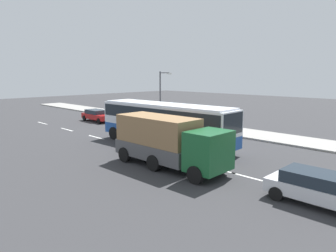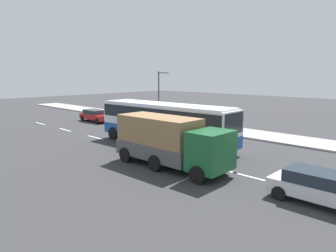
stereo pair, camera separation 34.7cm
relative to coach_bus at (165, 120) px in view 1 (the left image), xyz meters
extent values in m
plane|color=#333335|center=(-0.02, 0.09, -2.07)|extent=(120.00, 120.00, 0.00)
cube|color=gray|center=(-0.02, 8.80, -2.00)|extent=(80.00, 4.00, 0.15)
cube|color=white|center=(-18.16, -2.05, -2.07)|extent=(2.40, 0.16, 0.01)
cube|color=white|center=(-12.22, -2.05, -2.07)|extent=(2.40, 0.16, 0.01)
cube|color=white|center=(-6.74, -2.05, -2.07)|extent=(2.40, 0.16, 0.01)
cube|color=white|center=(-0.40, -2.05, -2.07)|extent=(2.40, 0.16, 0.01)
cube|color=white|center=(6.60, -2.05, -2.07)|extent=(2.40, 0.16, 0.01)
cube|color=white|center=(8.73, -2.05, -2.07)|extent=(2.40, 0.16, 0.01)
cube|color=#1E4C9E|center=(0.00, 0.00, -1.07)|extent=(12.24, 3.08, 0.90)
cube|color=silver|center=(0.00, 0.00, 0.26)|extent=(12.24, 3.08, 1.76)
cube|color=black|center=(0.00, 0.00, 0.51)|extent=(12.00, 3.10, 0.97)
cube|color=black|center=(6.02, 0.24, 0.35)|extent=(0.22, 2.39, 1.41)
cube|color=silver|center=(0.00, 0.00, 1.20)|extent=(11.75, 2.90, 0.12)
cylinder|color=black|center=(4.42, 1.42, -1.52)|extent=(1.11, 0.34, 1.10)
cylinder|color=black|center=(4.52, -1.07, -1.52)|extent=(1.11, 0.34, 1.10)
cylinder|color=black|center=(-3.71, 1.10, -1.52)|extent=(1.11, 0.34, 1.10)
cylinder|color=black|center=(-3.61, -1.39, -1.52)|extent=(1.11, 0.34, 1.10)
cylinder|color=black|center=(-4.91, 1.05, -1.52)|extent=(1.11, 0.34, 1.10)
cylinder|color=black|center=(-4.81, -1.44, -1.52)|extent=(1.11, 0.34, 1.10)
cube|color=#19592D|center=(7.18, -3.79, -0.53)|extent=(1.86, 2.39, 2.13)
cube|color=#4C4C4F|center=(3.26, -3.85, -1.14)|extent=(5.65, 2.45, 0.90)
cube|color=olive|center=(3.26, -3.85, 0.13)|extent=(5.42, 2.35, 1.65)
cylinder|color=black|center=(7.17, -2.66, -1.59)|extent=(0.96, 0.30, 0.96)
cylinder|color=black|center=(7.21, -4.92, -1.59)|extent=(0.96, 0.30, 0.96)
cylinder|color=black|center=(4.05, -2.71, -1.59)|extent=(0.96, 0.30, 0.96)
cylinder|color=black|center=(4.09, -4.97, -1.59)|extent=(0.96, 0.30, 0.96)
cylinder|color=black|center=(1.34, -2.75, -1.59)|extent=(0.96, 0.30, 0.96)
cylinder|color=black|center=(1.38, -5.01, -1.59)|extent=(0.96, 0.30, 0.96)
cube|color=silver|center=(12.76, -3.18, -1.46)|extent=(4.58, 1.75, 0.60)
cube|color=#1E2833|center=(12.42, -3.18, -0.89)|extent=(2.52, 1.61, 0.53)
cylinder|color=black|center=(11.13, -2.34, -1.75)|extent=(0.64, 0.20, 0.64)
cylinder|color=black|center=(11.12, -4.00, -1.75)|extent=(0.64, 0.20, 0.64)
cube|color=#B21919|center=(-14.79, 3.21, -1.46)|extent=(4.68, 1.83, 0.59)
cube|color=#1E2833|center=(-15.14, 3.21, -0.93)|extent=(2.59, 1.64, 0.48)
cylinder|color=black|center=(-13.10, 3.99, -1.75)|extent=(0.64, 0.22, 0.64)
cylinder|color=black|center=(-13.14, 2.35, -1.75)|extent=(0.64, 0.22, 0.64)
cylinder|color=black|center=(-16.44, 4.07, -1.75)|extent=(0.64, 0.22, 0.64)
cylinder|color=black|center=(-16.48, 2.43, -1.75)|extent=(0.64, 0.22, 0.64)
cylinder|color=brown|center=(-1.22, 8.54, -1.52)|extent=(0.14, 0.14, 0.81)
cylinder|color=brown|center=(-1.32, 8.41, -1.52)|extent=(0.14, 0.14, 0.81)
cylinder|color=#338C4C|center=(-1.27, 8.48, -0.81)|extent=(0.32, 0.32, 0.61)
sphere|color=brown|center=(-1.27, 8.48, -0.40)|extent=(0.22, 0.22, 0.22)
cylinder|color=brown|center=(-1.62, 7.35, -1.53)|extent=(0.14, 0.14, 0.80)
cylinder|color=brown|center=(-1.73, 7.47, -1.53)|extent=(0.14, 0.14, 0.80)
cylinder|color=#338C4C|center=(-1.67, 7.41, -0.83)|extent=(0.32, 0.32, 0.60)
sphere|color=#9E7051|center=(-1.67, 7.41, -0.42)|extent=(0.22, 0.22, 0.22)
cylinder|color=#47474C|center=(-8.23, 7.39, 0.95)|extent=(0.16, 0.16, 5.76)
cylinder|color=#47474C|center=(-7.52, 7.39, 3.68)|extent=(1.43, 0.10, 0.10)
cube|color=silver|center=(-6.80, 7.39, 3.58)|extent=(0.50, 0.24, 0.16)
camera|label=1|loc=(16.79, -16.58, 3.50)|focal=32.64mm
camera|label=2|loc=(16.55, -16.82, 3.50)|focal=32.64mm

